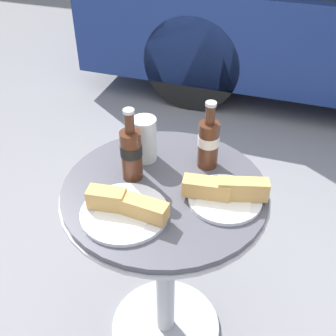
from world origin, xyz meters
The scene contains 7 objects.
ground_plane centered at (0.00, 0.00, 0.00)m, with size 30.00×30.00×0.00m, color gray.
bistro_table centered at (0.00, 0.00, 0.52)m, with size 0.63×0.63×0.74m.
cola_bottle_left centered at (-0.11, 0.02, 0.83)m, with size 0.07×0.07×0.23m.
cola_bottle_right centered at (0.09, 0.15, 0.83)m, with size 0.07×0.07×0.22m.
drinking_glass centered at (-0.11, 0.12, 0.81)m, with size 0.08×0.08×0.15m.
lunch_plate_near centered at (-0.07, -0.14, 0.76)m, with size 0.25×0.24×0.07m.
lunch_plate_far centered at (0.18, 0.00, 0.77)m, with size 0.24×0.21×0.07m.
Camera 1 is at (0.31, -0.90, 1.55)m, focal length 45.00 mm.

